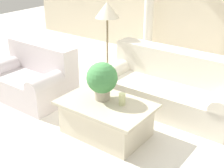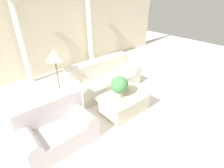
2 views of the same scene
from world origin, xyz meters
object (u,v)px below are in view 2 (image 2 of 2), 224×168
(potted_plant, at_px, (119,85))
(floor_lamp, at_px, (55,57))
(loveseat, at_px, (55,126))
(sofa_long, at_px, (104,79))
(coffee_table, at_px, (124,103))

(potted_plant, distance_m, floor_lamp, 1.68)
(loveseat, bearing_deg, sofa_long, 26.62)
(floor_lamp, bearing_deg, sofa_long, -6.58)
(sofa_long, height_order, floor_lamp, floor_lamp)
(loveseat, xyz_separation_m, potted_plant, (1.58, -0.14, 0.41))
(potted_plant, bearing_deg, loveseat, 174.97)
(sofa_long, relative_size, coffee_table, 1.74)
(floor_lamp, bearing_deg, coffee_table, -53.38)
(sofa_long, bearing_deg, floor_lamp, 173.42)
(sofa_long, distance_m, potted_plant, 1.30)
(coffee_table, bearing_deg, sofa_long, 75.14)
(coffee_table, distance_m, floor_lamp, 2.01)
(loveseat, xyz_separation_m, coffee_table, (1.70, -0.21, -0.11))
(coffee_table, distance_m, potted_plant, 0.54)
(loveseat, xyz_separation_m, floor_lamp, (0.68, 1.17, 0.96))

